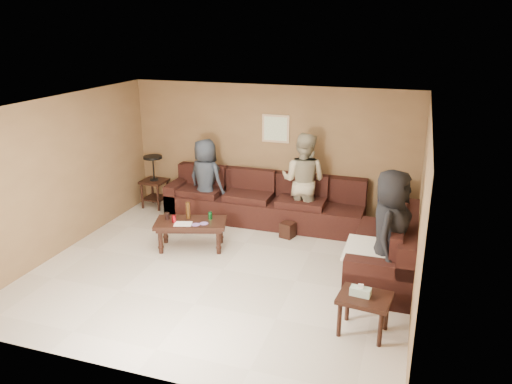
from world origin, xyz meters
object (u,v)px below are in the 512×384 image
coffee_table (191,225)px  waste_bin (288,230)px  sectional_sofa (299,220)px  person_right (390,232)px  person_left (206,179)px  end_table_left (154,181)px  side_table_right (364,301)px  person_middle (303,181)px

coffee_table → waste_bin: 1.71m
sectional_sofa → coffee_table: sectional_sofa is taller
sectional_sofa → person_right: (1.57, -1.35, 0.55)m
person_left → person_right: (3.47, -1.73, 0.11)m
sectional_sofa → end_table_left: size_ratio=4.38×
end_table_left → waste_bin: size_ratio=3.97×
coffee_table → waste_bin: coffee_table is taller
side_table_right → person_right: 1.24m
end_table_left → person_middle: (3.07, -0.07, 0.32)m
sectional_sofa → person_right: size_ratio=2.65×
sectional_sofa → coffee_table: 1.87m
coffee_table → person_left: size_ratio=0.82×
sectional_sofa → side_table_right: 2.86m
person_right → sectional_sofa: bearing=58.4°
side_table_right → person_left: size_ratio=0.43×
sectional_sofa → person_right: 2.15m
side_table_right → person_right: bearing=80.8°
side_table_right → waste_bin: size_ratio=2.45×
side_table_right → person_left: (-3.28, 2.87, 0.34)m
end_table_left → side_table_right: (4.53, -3.11, -0.13)m
coffee_table → person_right: 3.23m
person_middle → person_right: person_right is taller
sectional_sofa → coffee_table: size_ratio=3.67×
waste_bin → person_middle: (0.13, 0.57, 0.74)m
side_table_right → waste_bin: 2.95m
side_table_right → person_middle: (-1.45, 3.04, 0.45)m
waste_bin → person_left: person_left is taller
end_table_left → person_left: bearing=-11.1°
side_table_right → person_right: (0.19, 1.14, 0.45)m
coffee_table → person_right: (3.17, -0.40, 0.47)m
waste_bin → person_right: person_right is taller
end_table_left → person_left: (1.24, -0.24, 0.22)m
person_middle → person_right: bearing=138.4°
waste_bin → sectional_sofa: bearing=8.0°
side_table_right → coffee_table: bearing=152.7°
person_right → waste_bin: bearing=62.2°
sectional_sofa → person_right: bearing=-40.8°
coffee_table → person_left: 1.41m
side_table_right → person_middle: person_middle is taller
side_table_right → person_left: bearing=138.8°
waste_bin → person_right: size_ratio=0.15×
side_table_right → person_middle: 3.40m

